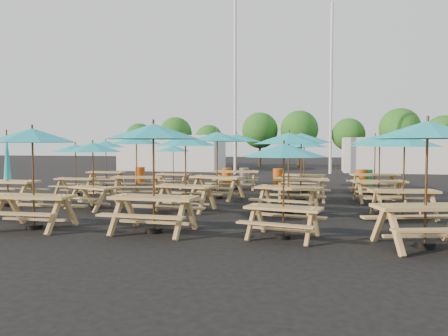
% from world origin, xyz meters
% --- Properties ---
extents(ground, '(120.00, 120.00, 0.00)m').
position_xyz_m(ground, '(0.00, 0.00, 0.00)').
color(ground, black).
rests_on(ground, ground).
extents(picnic_unit_1, '(2.01, 1.76, 2.55)m').
position_xyz_m(picnic_unit_1, '(-6.30, -3.31, 1.05)').
color(picnic_unit_1, '#A7774A').
rests_on(picnic_unit_1, ground).
extents(picnic_unit_2, '(1.89, 1.89, 2.08)m').
position_xyz_m(picnic_unit_2, '(-5.85, 0.07, 1.79)').
color(picnic_unit_2, '#A7774A').
rests_on(picnic_unit_2, ground).
extents(picnic_unit_3, '(2.11, 2.11, 2.27)m').
position_xyz_m(picnic_unit_3, '(-6.26, 3.40, 1.95)').
color(picnic_unit_3, '#A7774A').
rests_on(picnic_unit_3, ground).
extents(picnic_unit_4, '(2.21, 2.21, 2.46)m').
position_xyz_m(picnic_unit_4, '(-2.91, -6.61, 2.12)').
color(picnic_unit_4, '#A7774A').
rests_on(picnic_unit_4, ground).
extents(picnic_unit_5, '(2.37, 2.37, 2.14)m').
position_xyz_m(picnic_unit_5, '(-3.18, -3.29, 1.84)').
color(picnic_unit_5, '#A7774A').
rests_on(picnic_unit_5, ground).
extents(picnic_unit_6, '(2.52, 2.52, 2.44)m').
position_xyz_m(picnic_unit_6, '(-3.12, -0.09, 2.10)').
color(picnic_unit_6, '#A7774A').
rests_on(picnic_unit_6, ground).
extents(picnic_unit_7, '(1.98, 1.98, 2.04)m').
position_xyz_m(picnic_unit_7, '(-2.93, 3.65, 1.76)').
color(picnic_unit_7, '#A7774A').
rests_on(picnic_unit_7, ground).
extents(picnic_unit_8, '(2.29, 2.29, 2.55)m').
position_xyz_m(picnic_unit_8, '(0.10, -6.41, 2.20)').
color(picnic_unit_8, '#A7774A').
rests_on(picnic_unit_8, ground).
extents(picnic_unit_9, '(2.34, 2.34, 2.36)m').
position_xyz_m(picnic_unit_9, '(-0.22, -2.97, 2.03)').
color(picnic_unit_9, '#A7774A').
rests_on(picnic_unit_9, ground).
extents(picnic_unit_10, '(2.70, 2.70, 2.56)m').
position_xyz_m(picnic_unit_10, '(0.04, 0.12, 2.21)').
color(picnic_unit_10, '#A7774A').
rests_on(picnic_unit_10, ground).
extents(picnic_unit_11, '(2.44, 2.44, 2.57)m').
position_xyz_m(picnic_unit_11, '(0.09, 3.66, 2.21)').
color(picnic_unit_11, '#A7774A').
rests_on(picnic_unit_11, ground).
extents(picnic_unit_12, '(2.15, 2.15, 2.09)m').
position_xyz_m(picnic_unit_12, '(3.09, -6.41, 1.80)').
color(picnic_unit_12, '#A7774A').
rests_on(picnic_unit_12, ground).
extents(picnic_unit_13, '(2.49, 2.49, 2.42)m').
position_xyz_m(picnic_unit_13, '(2.94, -2.97, 2.09)').
color(picnic_unit_13, '#A7774A').
rests_on(picnic_unit_13, ground).
extents(picnic_unit_14, '(2.32, 2.32, 2.49)m').
position_xyz_m(picnic_unit_14, '(3.16, 0.11, 2.14)').
color(picnic_unit_14, '#A7774A').
rests_on(picnic_unit_14, ground).
extents(picnic_unit_15, '(2.20, 2.20, 2.29)m').
position_xyz_m(picnic_unit_15, '(3.15, 3.28, 1.97)').
color(picnic_unit_15, '#A7774A').
rests_on(picnic_unit_15, ground).
extents(picnic_unit_16, '(2.73, 2.73, 2.53)m').
position_xyz_m(picnic_unit_16, '(5.90, -6.64, 2.18)').
color(picnic_unit_16, '#A7774A').
rests_on(picnic_unit_16, ground).
extents(picnic_unit_17, '(2.28, 2.28, 2.33)m').
position_xyz_m(picnic_unit_17, '(6.13, -2.93, 2.01)').
color(picnic_unit_17, '#A7774A').
rests_on(picnic_unit_17, ground).
extents(picnic_unit_18, '(2.30, 2.30, 2.35)m').
position_xyz_m(picnic_unit_18, '(5.88, 0.31, 2.02)').
color(picnic_unit_18, '#A7774A').
rests_on(picnic_unit_18, ground).
extents(picnic_unit_19, '(2.51, 2.51, 2.46)m').
position_xyz_m(picnic_unit_19, '(6.07, 3.38, 2.12)').
color(picnic_unit_19, '#A7774A').
rests_on(picnic_unit_19, ground).
extents(waste_bin_0, '(0.52, 0.52, 0.84)m').
position_xyz_m(waste_bin_0, '(-5.83, 6.46, 0.42)').
color(waste_bin_0, '#C34B0B').
rests_on(waste_bin_0, ground).
extents(waste_bin_1, '(0.52, 0.52, 0.84)m').
position_xyz_m(waste_bin_1, '(-0.95, 6.44, 0.42)').
color(waste_bin_1, '#C34B0B').
rests_on(waste_bin_1, ground).
extents(waste_bin_2, '(0.52, 0.52, 0.84)m').
position_xyz_m(waste_bin_2, '(-0.07, 6.68, 0.42)').
color(waste_bin_2, gray).
rests_on(waste_bin_2, ground).
extents(waste_bin_3, '(0.52, 0.52, 0.84)m').
position_xyz_m(waste_bin_3, '(1.74, 6.39, 0.42)').
color(waste_bin_3, '#C34B0B').
rests_on(waste_bin_3, ground).
extents(waste_bin_4, '(0.52, 0.52, 0.84)m').
position_xyz_m(waste_bin_4, '(6.11, 6.70, 0.42)').
color(waste_bin_4, '#188634').
rests_on(waste_bin_4, ground).
extents(waste_bin_5, '(0.52, 0.52, 0.84)m').
position_xyz_m(waste_bin_5, '(5.80, 6.47, 0.42)').
color(waste_bin_5, '#C34B0B').
rests_on(waste_bin_5, ground).
extents(mast_0, '(0.20, 0.20, 12.00)m').
position_xyz_m(mast_0, '(-2.00, 14.00, 6.00)').
color(mast_0, silver).
rests_on(mast_0, ground).
extents(mast_1, '(0.20, 0.20, 12.00)m').
position_xyz_m(mast_1, '(4.50, 16.00, 6.00)').
color(mast_1, silver).
rests_on(mast_1, ground).
extents(event_tent_0, '(8.00, 4.00, 2.80)m').
position_xyz_m(event_tent_0, '(-8.00, 18.00, 1.40)').
color(event_tent_0, silver).
rests_on(event_tent_0, ground).
extents(event_tent_1, '(7.00, 4.00, 2.60)m').
position_xyz_m(event_tent_1, '(9.00, 19.00, 1.30)').
color(event_tent_1, silver).
rests_on(event_tent_1, ground).
extents(tree_0, '(2.80, 2.80, 4.24)m').
position_xyz_m(tree_0, '(-14.07, 25.25, 2.83)').
color(tree_0, '#382314').
rests_on(tree_0, ground).
extents(tree_1, '(3.11, 3.11, 4.72)m').
position_xyz_m(tree_1, '(-9.74, 23.90, 3.15)').
color(tree_1, '#382314').
rests_on(tree_1, ground).
extents(tree_2, '(2.59, 2.59, 3.93)m').
position_xyz_m(tree_2, '(-6.39, 23.65, 2.62)').
color(tree_2, '#382314').
rests_on(tree_2, ground).
extents(tree_3, '(3.36, 3.36, 5.09)m').
position_xyz_m(tree_3, '(-1.75, 24.72, 3.41)').
color(tree_3, '#382314').
rests_on(tree_3, ground).
extents(tree_4, '(3.41, 3.41, 5.17)m').
position_xyz_m(tree_4, '(1.90, 24.26, 3.46)').
color(tree_4, '#382314').
rests_on(tree_4, ground).
extents(tree_5, '(2.94, 2.94, 4.45)m').
position_xyz_m(tree_5, '(6.22, 24.67, 2.97)').
color(tree_5, '#382314').
rests_on(tree_5, ground).
extents(tree_6, '(3.38, 3.38, 5.13)m').
position_xyz_m(tree_6, '(10.23, 22.90, 3.43)').
color(tree_6, '#382314').
rests_on(tree_6, ground).
extents(tree_7, '(2.95, 2.95, 4.48)m').
position_xyz_m(tree_7, '(13.63, 22.92, 2.99)').
color(tree_7, '#382314').
rests_on(tree_7, ground).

